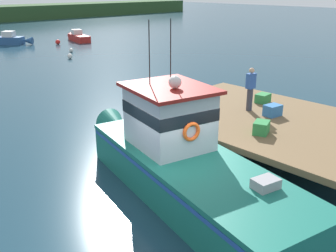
{
  "coord_description": "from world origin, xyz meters",
  "views": [
    {
      "loc": [
        -6.86,
        -6.92,
        5.67
      ],
      "look_at": [
        1.2,
        1.51,
        1.4
      ],
      "focal_mm": 41.16,
      "sensor_mm": 36.0,
      "label": 1
    }
  ],
  "objects_px": {
    "deckhand_further_back": "(250,88)",
    "moored_boat_near_channel": "(6,40)",
    "crate_stack_near_edge": "(273,110)",
    "mooring_buoy_spare_mooring": "(71,50)",
    "bait_bucket": "(195,105)",
    "mooring_buoy_outer": "(58,42)",
    "crate_single_far": "(261,128)",
    "mooring_buoy_channel_marker": "(70,56)",
    "moored_boat_off_the_point": "(78,37)",
    "crate_stack_mid_dock": "(263,98)",
    "main_fishing_boat": "(181,159)"
  },
  "relations": [
    {
      "from": "deckhand_further_back",
      "to": "moored_boat_near_channel",
      "type": "bearing_deg",
      "value": 83.44
    },
    {
      "from": "crate_stack_near_edge",
      "to": "mooring_buoy_spare_mooring",
      "type": "relative_size",
      "value": 1.6
    },
    {
      "from": "bait_bucket",
      "to": "mooring_buoy_outer",
      "type": "xyz_separation_m",
      "value": [
        8.89,
        27.09,
        -1.13
      ]
    },
    {
      "from": "bait_bucket",
      "to": "mooring_buoy_spare_mooring",
      "type": "distance_m",
      "value": 22.96
    },
    {
      "from": "crate_single_far",
      "to": "mooring_buoy_outer",
      "type": "height_order",
      "value": "crate_single_far"
    },
    {
      "from": "deckhand_further_back",
      "to": "mooring_buoy_outer",
      "type": "bearing_deg",
      "value": 75.33
    },
    {
      "from": "crate_stack_near_edge",
      "to": "mooring_buoy_channel_marker",
      "type": "height_order",
      "value": "crate_stack_near_edge"
    },
    {
      "from": "crate_stack_near_edge",
      "to": "moored_boat_off_the_point",
      "type": "distance_m",
      "value": 32.01
    },
    {
      "from": "crate_stack_near_edge",
      "to": "mooring_buoy_channel_marker",
      "type": "relative_size",
      "value": 1.43
    },
    {
      "from": "crate_stack_near_edge",
      "to": "moored_boat_off_the_point",
      "type": "height_order",
      "value": "crate_stack_near_edge"
    },
    {
      "from": "mooring_buoy_spare_mooring",
      "to": "moored_boat_near_channel",
      "type": "bearing_deg",
      "value": 103.46
    },
    {
      "from": "deckhand_further_back",
      "to": "mooring_buoy_channel_marker",
      "type": "xyz_separation_m",
      "value": [
        4.13,
        20.42,
        -1.85
      ]
    },
    {
      "from": "moored_boat_off_the_point",
      "to": "mooring_buoy_outer",
      "type": "distance_m",
      "value": 2.97
    },
    {
      "from": "deckhand_further_back",
      "to": "moored_boat_off_the_point",
      "type": "xyz_separation_m",
      "value": [
        10.34,
        29.33,
        -1.65
      ]
    },
    {
      "from": "mooring_buoy_channel_marker",
      "to": "moored_boat_near_channel",
      "type": "bearing_deg",
      "value": 92.04
    },
    {
      "from": "crate_single_far",
      "to": "mooring_buoy_outer",
      "type": "distance_m",
      "value": 31.65
    },
    {
      "from": "bait_bucket",
      "to": "deckhand_further_back",
      "type": "distance_m",
      "value": 2.15
    },
    {
      "from": "deckhand_further_back",
      "to": "crate_stack_near_edge",
      "type": "bearing_deg",
      "value": -85.75
    },
    {
      "from": "crate_stack_mid_dock",
      "to": "moored_boat_near_channel",
      "type": "bearing_deg",
      "value": 85.66
    },
    {
      "from": "main_fishing_boat",
      "to": "mooring_buoy_outer",
      "type": "xyz_separation_m",
      "value": [
        12.16,
        29.53,
        -0.77
      ]
    },
    {
      "from": "moored_boat_near_channel",
      "to": "mooring_buoy_outer",
      "type": "xyz_separation_m",
      "value": [
        3.77,
        -3.7,
        -0.21
      ]
    },
    {
      "from": "crate_stack_mid_dock",
      "to": "mooring_buoy_spare_mooring",
      "type": "relative_size",
      "value": 1.6
    },
    {
      "from": "crate_single_far",
      "to": "crate_stack_near_edge",
      "type": "distance_m",
      "value": 1.97
    },
    {
      "from": "crate_stack_mid_dock",
      "to": "moored_boat_off_the_point",
      "type": "xyz_separation_m",
      "value": [
        9.06,
        29.11,
        -0.97
      ]
    },
    {
      "from": "mooring_buoy_outer",
      "to": "moored_boat_near_channel",
      "type": "bearing_deg",
      "value": 135.51
    },
    {
      "from": "deckhand_further_back",
      "to": "moored_boat_off_the_point",
      "type": "bearing_deg",
      "value": 70.59
    },
    {
      "from": "mooring_buoy_outer",
      "to": "crate_stack_near_edge",
      "type": "bearing_deg",
      "value": -104.08
    },
    {
      "from": "crate_stack_mid_dock",
      "to": "mooring_buoy_channel_marker",
      "type": "distance_m",
      "value": 20.42
    },
    {
      "from": "crate_stack_near_edge",
      "to": "moored_boat_near_channel",
      "type": "bearing_deg",
      "value": 83.75
    },
    {
      "from": "crate_stack_mid_dock",
      "to": "crate_stack_near_edge",
      "type": "xyz_separation_m",
      "value": [
        -1.21,
        -1.2,
        0.03
      ]
    },
    {
      "from": "crate_stack_mid_dock",
      "to": "mooring_buoy_outer",
      "type": "distance_m",
      "value": 29.01
    },
    {
      "from": "crate_single_far",
      "to": "moored_boat_near_channel",
      "type": "bearing_deg",
      "value": 80.86
    },
    {
      "from": "main_fishing_boat",
      "to": "moored_boat_near_channel",
      "type": "bearing_deg",
      "value": 75.82
    },
    {
      "from": "crate_stack_mid_dock",
      "to": "deckhand_further_back",
      "type": "height_order",
      "value": "deckhand_further_back"
    },
    {
      "from": "main_fishing_boat",
      "to": "crate_stack_near_edge",
      "type": "bearing_deg",
      "value": 0.1
    },
    {
      "from": "crate_single_far",
      "to": "moored_boat_off_the_point",
      "type": "relative_size",
      "value": 0.13
    },
    {
      "from": "crate_single_far",
      "to": "crate_stack_near_edge",
      "type": "relative_size",
      "value": 1.0
    },
    {
      "from": "deckhand_further_back",
      "to": "mooring_buoy_spare_mooring",
      "type": "height_order",
      "value": "deckhand_further_back"
    },
    {
      "from": "deckhand_further_back",
      "to": "mooring_buoy_spare_mooring",
      "type": "xyz_separation_m",
      "value": [
        5.87,
        23.2,
        -1.87
      ]
    },
    {
      "from": "bait_bucket",
      "to": "moored_boat_near_channel",
      "type": "relative_size",
      "value": 0.08
    },
    {
      "from": "crate_stack_near_edge",
      "to": "mooring_buoy_outer",
      "type": "bearing_deg",
      "value": 75.92
    },
    {
      "from": "main_fishing_boat",
      "to": "bait_bucket",
      "type": "height_order",
      "value": "main_fishing_boat"
    },
    {
      "from": "crate_stack_mid_dock",
      "to": "mooring_buoy_outer",
      "type": "bearing_deg",
      "value": 77.66
    },
    {
      "from": "moored_boat_near_channel",
      "to": "mooring_buoy_spare_mooring",
      "type": "bearing_deg",
      "value": -76.54
    },
    {
      "from": "crate_stack_near_edge",
      "to": "mooring_buoy_outer",
      "type": "height_order",
      "value": "crate_stack_near_edge"
    },
    {
      "from": "crate_stack_mid_dock",
      "to": "mooring_buoy_spare_mooring",
      "type": "height_order",
      "value": "crate_stack_mid_dock"
    },
    {
      "from": "crate_stack_near_edge",
      "to": "bait_bucket",
      "type": "distance_m",
      "value": 2.85
    },
    {
      "from": "mooring_buoy_outer",
      "to": "crate_single_far",
      "type": "bearing_deg",
      "value": -106.97
    },
    {
      "from": "mooring_buoy_channel_marker",
      "to": "bait_bucket",
      "type": "bearing_deg",
      "value": -106.31
    },
    {
      "from": "main_fishing_boat",
      "to": "mooring_buoy_spare_mooring",
      "type": "height_order",
      "value": "main_fishing_boat"
    }
  ]
}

